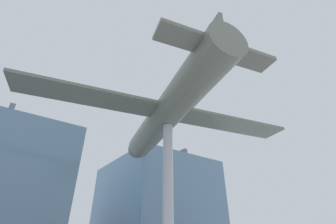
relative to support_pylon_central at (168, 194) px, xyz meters
name	(u,v)px	position (x,y,z in m)	size (l,w,h in m)	color
glass_pavilion_right	(155,209)	(8.18, 13.95, 1.04)	(10.80, 12.66, 10.58)	#60849E
support_pylon_central	(168,194)	(0.00, 0.00, 0.00)	(0.56, 0.56, 7.93)	#B7B7BC
suspended_airplane	(167,113)	(0.04, 0.17, 4.92)	(17.27, 14.16, 2.78)	slate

